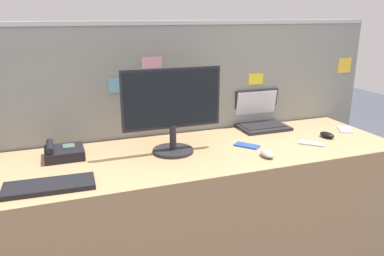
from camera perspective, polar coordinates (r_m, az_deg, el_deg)
The scene contains 11 objects.
desk at distance 2.21m, azimuth 0.46°, elevation -12.24°, with size 2.29×0.70×0.71m, color tan.
cubicle_divider at distance 2.42m, azimuth -2.77°, elevation -0.90°, with size 2.73×0.08×1.39m.
desktop_monitor at distance 2.00m, azimuth -3.00°, elevation 3.42°, with size 0.53×0.22×0.45m.
laptop at distance 2.54m, azimuth 10.04°, elevation 1.49°, with size 0.31×0.24×0.24m.
desk_phone at distance 2.08m, azimuth -18.68°, elevation -3.44°, with size 0.19×0.18×0.09m.
keyboard_main at distance 1.75m, azimuth -20.50°, elevation -8.09°, with size 0.38×0.15×0.02m, color black.
computer_mouse_right_hand at distance 2.44m, azimuth 19.49°, elevation -0.97°, with size 0.06×0.10×0.03m, color black.
computer_mouse_left_hand at distance 2.03m, azimuth 11.15°, elevation -3.83°, with size 0.06×0.10×0.03m, color #9EA0A8.
cell_phone_blue_case at distance 2.17m, azimuth 8.20°, elevation -2.61°, with size 0.07×0.14×0.01m, color blue.
cell_phone_white_slab at distance 2.63m, azimuth 21.85°, elevation -0.22°, with size 0.07×0.13×0.01m, color silver.
cell_phone_silver_slab at distance 2.29m, azimuth 17.41°, elevation -2.20°, with size 0.06×0.14×0.01m, color #B7BAC1.
Camera 1 is at (-0.69, -1.81, 1.43)m, focal length 35.76 mm.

